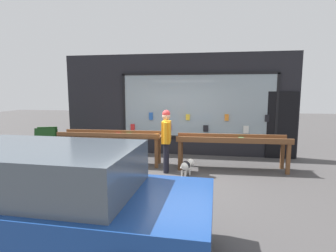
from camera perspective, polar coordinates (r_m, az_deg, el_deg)
ground_plane at (r=6.70m, az=-0.92°, el=-10.76°), size 40.00×40.00×0.00m
shopfront_facade at (r=8.72m, az=2.46°, el=4.57°), size 7.65×0.29×3.32m
display_table_left at (r=7.75m, az=-12.36°, el=-2.47°), size 2.99×0.71×0.95m
display_table_right at (r=7.24m, az=13.76°, el=-3.42°), size 2.99×0.76×0.93m
person_browsing at (r=6.77m, az=-0.37°, el=-2.27°), size 0.26×0.65×1.64m
small_dog at (r=6.66m, az=4.12°, el=-8.49°), size 0.36×0.49×0.40m
sandwich_board_sign at (r=9.06m, az=-24.85°, el=-3.34°), size 0.82×0.93×0.98m
parked_car at (r=3.91m, az=-25.46°, el=-13.73°), size 4.41×1.92×1.41m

